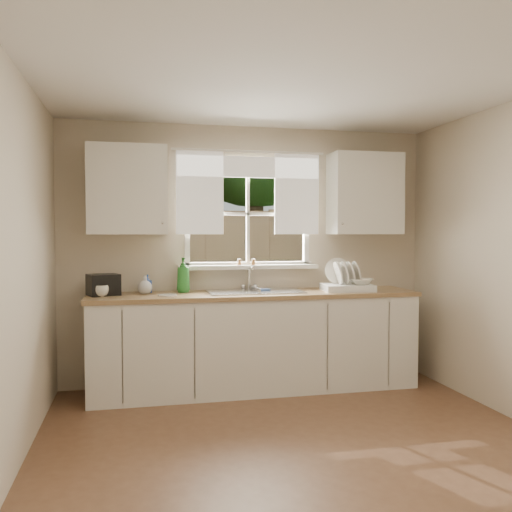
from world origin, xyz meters
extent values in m
plane|color=brown|center=(0.00, 0.00, 0.00)|extent=(4.00, 4.00, 0.00)
cube|color=beige|center=(0.00, 2.00, 0.57)|extent=(3.60, 0.02, 1.15)
cube|color=beige|center=(0.00, 2.00, 2.33)|extent=(3.60, 0.02, 0.35)
cube|color=beige|center=(-1.20, 2.00, 1.65)|extent=(1.20, 0.02, 1.00)
cube|color=beige|center=(1.20, 2.00, 1.65)|extent=(1.20, 0.02, 1.00)
cube|color=beige|center=(-1.80, 0.00, 1.25)|extent=(0.02, 4.00, 2.50)
cube|color=silver|center=(0.00, 0.00, 2.50)|extent=(3.60, 4.00, 0.02)
cube|color=white|center=(0.00, 2.02, 1.15)|extent=(1.30, 0.06, 0.05)
cube|color=white|center=(0.00, 2.02, 2.15)|extent=(1.30, 0.06, 0.05)
cube|color=white|center=(-0.60, 2.02, 1.65)|extent=(0.05, 0.06, 1.05)
cube|color=white|center=(0.60, 2.02, 1.65)|extent=(0.05, 0.06, 1.05)
cube|color=white|center=(0.00, 2.02, 1.65)|extent=(0.03, 0.04, 1.00)
cube|color=white|center=(0.00, 2.02, 1.65)|extent=(1.20, 0.04, 0.03)
cube|color=white|center=(0.00, 1.96, 1.13)|extent=(1.38, 0.14, 0.04)
cylinder|color=white|center=(0.00, 1.94, 2.25)|extent=(1.50, 0.02, 0.02)
cube|color=white|center=(-0.48, 1.95, 1.85)|extent=(0.45, 0.02, 0.80)
cube|color=white|center=(0.48, 1.95, 1.85)|extent=(0.45, 0.02, 0.80)
cube|color=white|center=(0.00, 1.95, 2.10)|extent=(1.40, 0.02, 0.20)
cube|color=silver|center=(0.00, 1.68, 0.43)|extent=(3.00, 0.62, 0.87)
cube|color=#937249|center=(0.00, 1.68, 0.89)|extent=(3.04, 0.65, 0.04)
cube|color=silver|center=(-1.15, 1.82, 1.85)|extent=(0.70, 0.33, 0.80)
cube|color=silver|center=(1.15, 1.82, 1.85)|extent=(0.70, 0.33, 0.80)
cube|color=beige|center=(0.88, 1.99, 1.08)|extent=(0.08, 0.01, 0.12)
cylinder|color=brown|center=(-0.10, 1.94, 1.18)|extent=(0.04, 0.04, 0.06)
cylinder|color=brown|center=(0.04, 1.94, 1.18)|extent=(0.04, 0.04, 0.06)
cube|color=#335421|center=(0.00, 7.00, -0.02)|extent=(20.00, 10.00, 0.02)
cube|color=#937151|center=(0.00, 5.00, 0.90)|extent=(8.00, 0.10, 1.80)
cube|color=#5E1414|center=(-1.20, 8.50, 1.10)|extent=(3.00, 3.00, 2.20)
cube|color=black|center=(-1.20, 8.50, 2.35)|extent=(3.20, 3.20, 0.30)
cylinder|color=#423021|center=(1.40, 8.00, 1.60)|extent=(0.36, 0.36, 3.20)
sphere|color=#214716|center=(1.40, 8.00, 4.00)|extent=(4.00, 4.00, 4.00)
sphere|color=#214716|center=(0.30, 9.50, 4.50)|extent=(3.20, 3.20, 3.20)
cube|color=#B7B7BC|center=(0.00, 1.71, 0.83)|extent=(0.84, 0.46, 0.18)
cube|color=#B7B7BC|center=(0.00, 1.71, 0.92)|extent=(0.88, 0.50, 0.01)
cube|color=#B7B7BC|center=(0.00, 1.71, 0.89)|extent=(0.02, 0.41, 0.14)
cylinder|color=silver|center=(0.00, 1.96, 1.02)|extent=(0.03, 0.03, 0.22)
cylinder|color=silver|center=(0.00, 1.88, 1.13)|extent=(0.02, 0.18, 0.02)
sphere|color=silver|center=(-0.06, 1.96, 0.94)|extent=(0.05, 0.05, 0.05)
sphere|color=silver|center=(0.06, 1.96, 0.94)|extent=(0.05, 0.05, 0.05)
cube|color=white|center=(0.89, 1.63, 0.94)|extent=(0.50, 0.40, 0.06)
cylinder|color=white|center=(0.84, 1.75, 1.09)|extent=(0.27, 0.10, 0.25)
cylinder|color=white|center=(0.80, 1.64, 1.08)|extent=(0.09, 0.23, 0.22)
cylinder|color=white|center=(0.86, 1.63, 1.08)|extent=(0.09, 0.23, 0.22)
cylinder|color=white|center=(0.92, 1.62, 1.08)|extent=(0.09, 0.23, 0.22)
cylinder|color=white|center=(0.98, 1.62, 1.08)|extent=(0.09, 0.23, 0.22)
imported|color=white|center=(1.02, 1.58, 1.00)|extent=(0.29, 0.29, 0.06)
imported|color=#287C2C|center=(-0.65, 1.83, 1.07)|extent=(0.15, 0.15, 0.32)
imported|color=blue|center=(-0.98, 1.88, 0.99)|extent=(0.08, 0.08, 0.17)
imported|color=beige|center=(-1.00, 1.78, 0.99)|extent=(0.17, 0.17, 0.17)
cylinder|color=beige|center=(-0.82, 1.57, 0.92)|extent=(0.17, 0.17, 0.01)
imported|color=silver|center=(-1.38, 1.65, 0.96)|extent=(0.16, 0.16, 0.10)
cube|color=black|center=(-1.37, 1.75, 1.00)|extent=(0.32, 0.29, 0.19)
camera|label=1|loc=(-1.09, -3.21, 1.47)|focal=38.00mm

